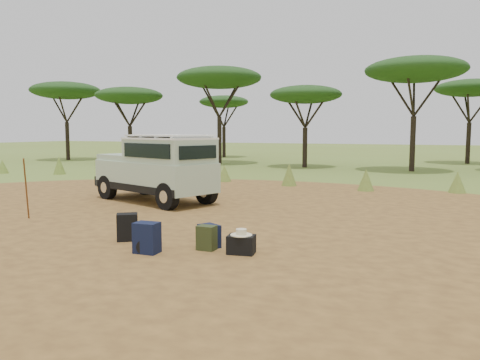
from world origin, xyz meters
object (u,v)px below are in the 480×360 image
at_px(backpack_navy, 147,238).
at_px(backpack_black, 127,227).
at_px(walking_staff, 26,189).
at_px(safari_vehicle, 157,170).
at_px(duffel_navy, 209,236).
at_px(backpack_olive, 207,238).
at_px(hard_case, 241,245).

bearing_deg(backpack_navy, backpack_black, 141.02).
xyz_separation_m(walking_staff, backpack_black, (3.58, -0.82, -0.48)).
bearing_deg(safari_vehicle, duffel_navy, -27.74).
bearing_deg(backpack_navy, backpack_olive, 31.28).
relative_size(safari_vehicle, backpack_black, 8.25).
relative_size(backpack_navy, hard_case, 1.18).
bearing_deg(hard_case, duffel_navy, 156.93).
relative_size(backpack_black, backpack_olive, 1.20).
xyz_separation_m(safari_vehicle, backpack_black, (2.27, -4.52, -0.71)).
relative_size(backpack_navy, backpack_olive, 1.22).
height_order(safari_vehicle, backpack_navy, safari_vehicle).
height_order(safari_vehicle, duffel_navy, safari_vehicle).
distance_m(backpack_olive, hard_case, 0.68).
relative_size(backpack_navy, duffel_navy, 1.28).
relative_size(safari_vehicle, backpack_navy, 8.10).
height_order(walking_staff, backpack_olive, walking_staff).
xyz_separation_m(backpack_black, hard_case, (2.44, -0.02, -0.10)).
relative_size(safari_vehicle, walking_staff, 2.90).
distance_m(backpack_black, backpack_navy, 1.11).
xyz_separation_m(safari_vehicle, backpack_navy, (3.17, -5.16, -0.71)).
height_order(backpack_black, duffel_navy, backpack_black).
bearing_deg(walking_staff, duffel_navy, -46.24).
bearing_deg(backpack_black, backpack_olive, -36.35).
height_order(safari_vehicle, hard_case, safari_vehicle).
bearing_deg(backpack_olive, duffel_navy, 103.72).
bearing_deg(hard_case, safari_vehicle, 126.38).
bearing_deg(hard_case, backpack_black, 169.83).
bearing_deg(duffel_navy, hard_case, 15.65).
bearing_deg(backpack_olive, backpack_navy, -144.56).
xyz_separation_m(safari_vehicle, walking_staff, (-1.30, -3.69, -0.23)).
xyz_separation_m(backpack_olive, hard_case, (0.67, 0.02, -0.06)).
height_order(walking_staff, duffel_navy, walking_staff).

